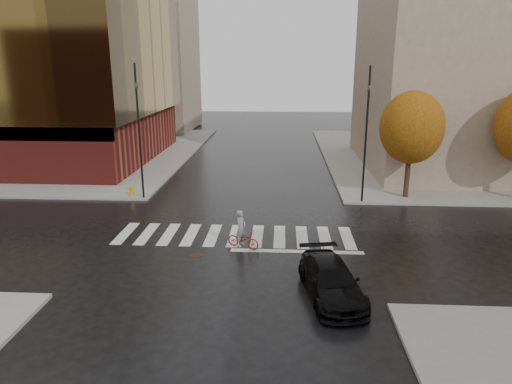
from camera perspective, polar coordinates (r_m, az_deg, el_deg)
ground at (r=22.14m, az=-2.79°, el=-5.94°), size 120.00×120.00×0.00m
sidewalk_nw at (r=48.21m, az=-25.66°, el=4.57°), size 30.00×30.00×0.15m
sidewalk_ne at (r=46.19m, az=27.27°, el=3.94°), size 30.00×30.00×0.15m
crosswalk at (r=22.60m, az=-2.65°, el=-5.46°), size 12.00×3.00×0.01m
building_ne_tan at (r=40.24m, az=25.85°, el=15.68°), size 16.00×16.00×18.00m
building_nw_far at (r=60.30m, az=-14.98°, el=17.19°), size 14.00×12.00×20.00m
tree_ne_a at (r=29.13m, az=18.88°, el=7.61°), size 3.80×3.80×6.50m
sedan at (r=16.98m, az=9.39°, el=-10.86°), size 2.50×4.64×1.28m
cyclist at (r=20.94m, az=-1.73°, el=-5.42°), size 1.67×1.16×1.81m
traffic_light_nw at (r=28.27m, az=-14.48°, el=8.50°), size 0.21×0.17×8.06m
traffic_light_ne at (r=27.39m, az=13.67°, el=8.13°), size 0.18×0.21×7.92m
fire_hydrant at (r=29.53m, az=-15.28°, el=0.23°), size 0.26×0.26×0.72m
manhole at (r=20.52m, az=-7.59°, el=-7.86°), size 0.76×0.76×0.01m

